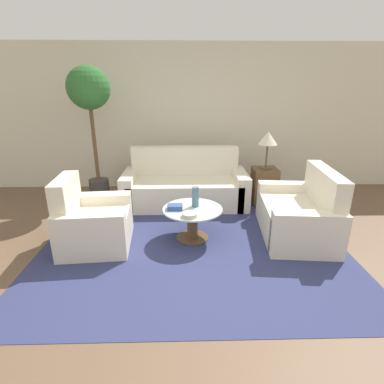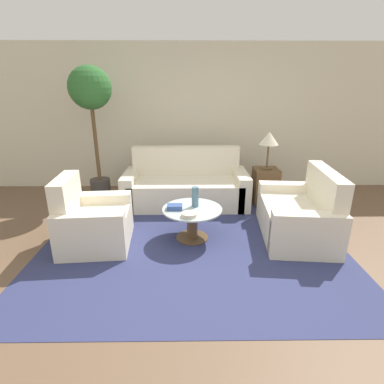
# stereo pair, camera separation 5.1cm
# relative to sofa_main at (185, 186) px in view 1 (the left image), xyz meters

# --- Properties ---
(ground_plane) EXTENTS (14.00, 14.00, 0.00)m
(ground_plane) POSITION_rel_sofa_main_xyz_m (0.17, -2.08, -0.29)
(ground_plane) COLOR brown
(wall_back) EXTENTS (10.00, 0.06, 2.60)m
(wall_back) POSITION_rel_sofa_main_xyz_m (0.17, 0.93, 1.01)
(wall_back) COLOR beige
(wall_back) RESTS_ON ground_plane
(rug) EXTENTS (3.70, 3.35, 0.01)m
(rug) POSITION_rel_sofa_main_xyz_m (0.09, -1.26, -0.28)
(rug) COLOR navy
(rug) RESTS_ON ground_plane
(sofa_main) EXTENTS (2.00, 0.87, 0.91)m
(sofa_main) POSITION_rel_sofa_main_xyz_m (0.00, 0.00, 0.00)
(sofa_main) COLOR beige
(sofa_main) RESTS_ON ground_plane
(armchair) EXTENTS (0.86, 0.92, 0.88)m
(armchair) POSITION_rel_sofa_main_xyz_m (-1.16, -1.39, -0.00)
(armchair) COLOR beige
(armchair) RESTS_ON ground_plane
(loveseat) EXTENTS (0.94, 1.36, 0.90)m
(loveseat) POSITION_rel_sofa_main_xyz_m (1.51, -1.20, -0.00)
(loveseat) COLOR beige
(loveseat) RESTS_ON ground_plane
(coffee_table) EXTENTS (0.76, 0.76, 0.42)m
(coffee_table) POSITION_rel_sofa_main_xyz_m (0.09, -1.26, -0.02)
(coffee_table) COLOR brown
(coffee_table) RESTS_ON ground_plane
(side_table) EXTENTS (0.39, 0.39, 0.59)m
(side_table) POSITION_rel_sofa_main_xyz_m (1.32, -0.01, 0.01)
(side_table) COLOR brown
(side_table) RESTS_ON ground_plane
(table_lamp) EXTENTS (0.30, 0.30, 0.60)m
(table_lamp) POSITION_rel_sofa_main_xyz_m (1.32, -0.01, 0.78)
(table_lamp) COLOR brown
(table_lamp) RESTS_ON side_table
(potted_plant) EXTENTS (0.66, 0.66, 2.18)m
(potted_plant) POSITION_rel_sofa_main_xyz_m (-1.47, 0.14, 1.34)
(potted_plant) COLOR #3D3833
(potted_plant) RESTS_ON ground_plane
(vase) EXTENTS (0.09, 0.09, 0.26)m
(vase) POSITION_rel_sofa_main_xyz_m (0.13, -1.19, 0.26)
(vase) COLOR slate
(vase) RESTS_ON coffee_table
(bowl) EXTENTS (0.18, 0.18, 0.05)m
(bowl) POSITION_rel_sofa_main_xyz_m (0.05, -1.51, 0.16)
(bowl) COLOR beige
(bowl) RESTS_ON coffee_table
(book_stack) EXTENTS (0.19, 0.13, 0.06)m
(book_stack) POSITION_rel_sofa_main_xyz_m (-0.13, -1.28, 0.16)
(book_stack) COLOR #334C8C
(book_stack) RESTS_ON coffee_table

